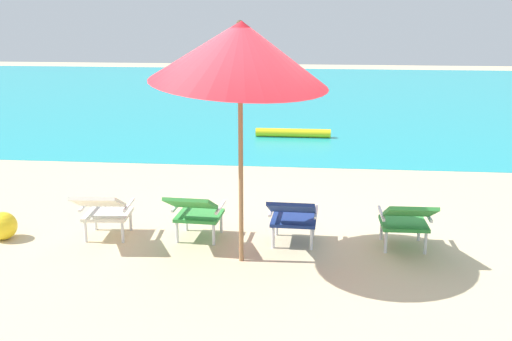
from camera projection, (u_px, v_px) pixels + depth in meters
name	position (u px, v px, depth m)	size (l,w,h in m)	color
ground_plane	(275.00, 164.00, 11.00)	(40.00, 40.00, 0.00)	#CCB78E
ocean_band	(296.00, 96.00, 19.47)	(40.00, 18.00, 0.01)	teal
swim_buoy	(293.00, 133.00, 13.25)	(0.18, 0.18, 1.60)	yellow
lounge_chair_far_left	(103.00, 209.00, 7.28)	(0.60, 0.91, 0.68)	silver
lounge_chair_near_left	(195.00, 210.00, 7.23)	(0.58, 0.90, 0.68)	#338E3D
lounge_chair_near_right	(293.00, 215.00, 7.08)	(0.56, 0.89, 0.68)	navy
lounge_chair_far_right	(407.00, 218.00, 6.94)	(0.56, 0.89, 0.68)	#338E3D
beach_umbrella_center	(240.00, 53.00, 6.24)	(2.65, 2.65, 2.65)	olive
beach_ball	(3.00, 226.00, 7.40)	(0.34, 0.34, 0.34)	yellow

